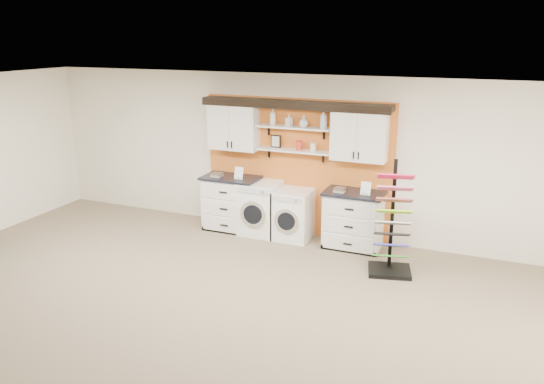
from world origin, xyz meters
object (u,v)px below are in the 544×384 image
at_px(base_cabinet_left, 232,203).
at_px(sample_rack, 391,238).
at_px(washer, 261,208).
at_px(base_cabinet_right, 353,220).
at_px(dryer, 293,214).

height_order(base_cabinet_left, sample_rack, sample_rack).
relative_size(base_cabinet_left, washer, 1.07).
distance_m(base_cabinet_left, sample_rack, 3.12).
xyz_separation_m(base_cabinet_right, dryer, (-1.06, -0.00, -0.05)).
height_order(base_cabinet_left, base_cabinet_right, base_cabinet_left).
bearing_deg(dryer, sample_rack, -22.28).
relative_size(dryer, sample_rack, 0.51).
xyz_separation_m(washer, dryer, (0.62, -0.00, -0.04)).
bearing_deg(base_cabinet_right, washer, -179.89).
xyz_separation_m(washer, sample_rack, (2.44, -0.75, 0.06)).
distance_m(dryer, sample_rack, 1.97).
bearing_deg(sample_rack, base_cabinet_right, 122.29).
bearing_deg(sample_rack, washer, 149.79).
distance_m(base_cabinet_right, sample_rack, 1.07).
xyz_separation_m(base_cabinet_left, dryer, (1.20, -0.00, -0.06)).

